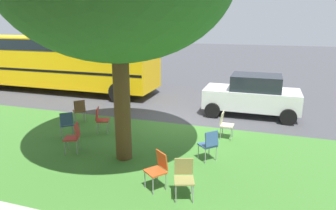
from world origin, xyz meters
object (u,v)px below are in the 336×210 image
object	(u,v)px
chair_7	(225,123)
school_bus	(61,59)
chair_0	(209,143)
chair_5	(184,175)
chair_2	(158,167)
chair_6	(67,123)
parked_car	(252,95)
chair_3	(74,136)
chair_4	(101,118)
chair_1	(79,109)

from	to	relation	value
chair_7	school_bus	distance (m)	10.30
chair_0	chair_5	world-z (taller)	same
chair_2	chair_6	xyz separation A→B (m)	(3.88, -2.01, 0.00)
chair_6	chair_7	distance (m)	5.14
chair_6	parked_car	xyz separation A→B (m)	(-5.56, -4.45, 0.32)
chair_6	chair_5	bearing A→B (deg)	154.29
chair_6	school_bus	world-z (taller)	school_bus
chair_3	chair_6	bearing A→B (deg)	-45.17
chair_4	chair_6	distance (m)	1.11
chair_2	chair_3	distance (m)	3.17
chair_0	chair_7	size ratio (longest dim) A/B	1.00
chair_5	school_bus	world-z (taller)	school_bus
chair_4	chair_7	size ratio (longest dim) A/B	1.00
chair_0	school_bus	bearing A→B (deg)	-33.55
chair_2	parked_car	world-z (taller)	parked_car
chair_5	chair_6	size ratio (longest dim) A/B	1.00
chair_3	chair_7	xyz separation A→B (m)	(-3.98, -2.49, 0.00)
school_bus	parked_car	bearing A→B (deg)	172.32
chair_0	parked_car	size ratio (longest dim) A/B	0.24
chair_2	chair_6	bearing A→B (deg)	-27.43
parked_car	school_bus	size ratio (longest dim) A/B	0.36
chair_3	chair_6	distance (m)	1.28
chair_6	chair_0	bearing A→B (deg)	176.84
chair_5	chair_6	xyz separation A→B (m)	(4.53, -2.18, 0.00)
chair_1	parked_car	bearing A→B (deg)	-153.66
chair_3	chair_6	xyz separation A→B (m)	(0.90, -0.91, 0.00)
chair_2	parked_car	bearing A→B (deg)	-104.61
chair_3	school_bus	xyz separation A→B (m)	(5.33, -6.71, 1.24)
chair_1	parked_car	size ratio (longest dim) A/B	0.24
chair_1	chair_4	size ratio (longest dim) A/B	1.00
chair_4	chair_6	bearing A→B (deg)	43.72
chair_4	chair_6	xyz separation A→B (m)	(0.80, 0.77, 0.00)
chair_4	chair_2	bearing A→B (deg)	137.90
chair_2	chair_4	distance (m)	4.14
chair_1	chair_2	xyz separation A→B (m)	(-4.37, 3.47, 0.00)
school_bus	chair_6	bearing A→B (deg)	127.35
chair_5	chair_7	size ratio (longest dim) A/B	1.00
chair_0	chair_1	size ratio (longest dim) A/B	1.00
chair_3	parked_car	bearing A→B (deg)	-130.98
chair_3	school_bus	bearing A→B (deg)	-51.53
school_bus	chair_3	bearing A→B (deg)	128.47
chair_2	chair_3	size ratio (longest dim) A/B	1.00
chair_7	school_bus	size ratio (longest dim) A/B	0.08
chair_6	chair_7	xyz separation A→B (m)	(-4.89, -1.58, 0.00)
chair_6	parked_car	distance (m)	7.13
parked_car	chair_7	bearing A→B (deg)	76.76
chair_0	parked_car	xyz separation A→B (m)	(-0.85, -4.71, 0.32)
chair_0	chair_4	bearing A→B (deg)	-14.71
chair_5	chair_7	xyz separation A→B (m)	(-0.36, -3.76, 0.00)
chair_0	chair_7	world-z (taller)	same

